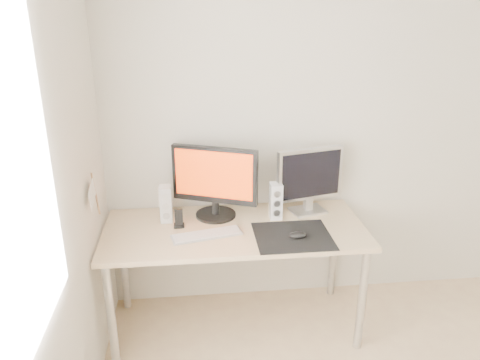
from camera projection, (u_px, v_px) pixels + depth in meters
wall_back at (367, 126)px, 3.12m from camera, size 3.50×0.00×3.50m
mousepad at (293, 236)px, 2.76m from camera, size 0.45×0.40×0.00m
mouse at (297, 235)px, 2.73m from camera, size 0.10×0.06×0.04m
desk at (235, 239)px, 2.90m from camera, size 1.60×0.70×0.73m
main_monitor at (215, 180)px, 2.93m from camera, size 0.53×0.34×0.47m
second_monitor at (310, 178)px, 3.00m from camera, size 0.45×0.21×0.43m
speaker_left at (166, 204)px, 2.92m from camera, size 0.07×0.09×0.23m
speaker_right at (276, 201)px, 2.96m from camera, size 0.07×0.09×0.23m
keyboard at (207, 235)px, 2.77m from camera, size 0.44×0.21×0.02m
phone_dock at (179, 222)px, 2.87m from camera, size 0.06×0.05×0.11m
pennant at (93, 194)px, 2.55m from camera, size 0.01×0.23×0.29m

